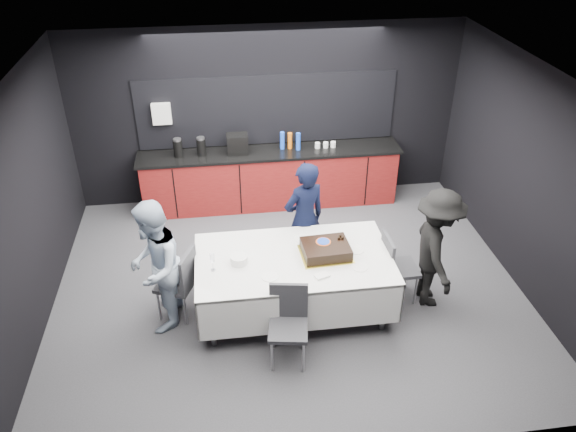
# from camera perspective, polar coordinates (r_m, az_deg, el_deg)

# --- Properties ---
(ground) EXTENTS (6.00, 6.00, 0.00)m
(ground) POSITION_cam_1_polar(r_m,az_deg,el_deg) (7.44, 0.10, -7.27)
(ground) COLOR #3F4044
(ground) RESTS_ON ground
(room_shell) EXTENTS (6.04, 5.04, 2.82)m
(room_shell) POSITION_cam_1_polar(r_m,az_deg,el_deg) (6.42, 0.12, 5.65)
(room_shell) COLOR white
(room_shell) RESTS_ON ground
(kitchenette) EXTENTS (4.10, 0.64, 2.05)m
(kitchenette) POSITION_cam_1_polar(r_m,az_deg,el_deg) (8.98, -1.91, 4.38)
(kitchenette) COLOR maroon
(kitchenette) RESTS_ON ground
(party_table) EXTENTS (2.32, 1.32, 0.78)m
(party_table) POSITION_cam_1_polar(r_m,az_deg,el_deg) (6.73, 0.57, -5.20)
(party_table) COLOR #99999E
(party_table) RESTS_ON ground
(cake_assembly) EXTENTS (0.62, 0.51, 0.18)m
(cake_assembly) POSITION_cam_1_polar(r_m,az_deg,el_deg) (6.67, 3.86, -3.42)
(cake_assembly) COLOR yellow
(cake_assembly) RESTS_ON party_table
(plate_stack) EXTENTS (0.20, 0.20, 0.10)m
(plate_stack) POSITION_cam_1_polar(r_m,az_deg,el_deg) (6.56, -4.99, -4.42)
(plate_stack) COLOR white
(plate_stack) RESTS_ON party_table
(loose_plate_near) EXTENTS (0.19, 0.19, 0.01)m
(loose_plate_near) POSITION_cam_1_polar(r_m,az_deg,el_deg) (6.35, -1.86, -6.19)
(loose_plate_near) COLOR white
(loose_plate_near) RESTS_ON party_table
(loose_plate_right_a) EXTENTS (0.21, 0.21, 0.01)m
(loose_plate_right_a) POSITION_cam_1_polar(r_m,az_deg,el_deg) (6.82, 6.87, -3.39)
(loose_plate_right_a) COLOR white
(loose_plate_right_a) RESTS_ON party_table
(loose_plate_right_b) EXTENTS (0.20, 0.20, 0.01)m
(loose_plate_right_b) POSITION_cam_1_polar(r_m,az_deg,el_deg) (6.55, 7.30, -5.13)
(loose_plate_right_b) COLOR white
(loose_plate_right_b) RESTS_ON party_table
(loose_plate_far) EXTENTS (0.21, 0.21, 0.01)m
(loose_plate_far) POSITION_cam_1_polar(r_m,az_deg,el_deg) (6.97, 1.49, -2.28)
(loose_plate_far) COLOR white
(loose_plate_far) RESTS_ON party_table
(fork_pile) EXTENTS (0.19, 0.15, 0.03)m
(fork_pile) POSITION_cam_1_polar(r_m,az_deg,el_deg) (6.36, 3.46, -6.07)
(fork_pile) COLOR white
(fork_pile) RESTS_ON party_table
(champagne_flute) EXTENTS (0.06, 0.06, 0.22)m
(champagne_flute) POSITION_cam_1_polar(r_m,az_deg,el_deg) (6.42, -7.72, -4.33)
(champagne_flute) COLOR white
(champagne_flute) RESTS_ON party_table
(chair_left) EXTENTS (0.55, 0.55, 0.92)m
(chair_left) POSITION_cam_1_polar(r_m,az_deg,el_deg) (6.83, -10.80, -6.35)
(chair_left) COLOR #2E2F34
(chair_left) RESTS_ON ground
(chair_right) EXTENTS (0.43, 0.43, 0.92)m
(chair_right) POSITION_cam_1_polar(r_m,az_deg,el_deg) (7.08, 10.77, -4.78)
(chair_right) COLOR #2E2F34
(chair_right) RESTS_ON ground
(chair_near) EXTENTS (0.48, 0.48, 0.92)m
(chair_near) POSITION_cam_1_polar(r_m,az_deg,el_deg) (6.20, 0.03, -10.38)
(chair_near) COLOR #2E2F34
(chair_near) RESTS_ON ground
(person_center) EXTENTS (0.70, 0.58, 1.63)m
(person_center) POSITION_cam_1_polar(r_m,az_deg,el_deg) (7.28, 1.67, -0.36)
(person_center) COLOR black
(person_center) RESTS_ON ground
(person_left) EXTENTS (0.71, 0.87, 1.65)m
(person_left) POSITION_cam_1_polar(r_m,az_deg,el_deg) (6.60, -13.37, -5.07)
(person_left) COLOR #A3B6CD
(person_left) RESTS_ON ground
(person_right) EXTENTS (0.68, 1.07, 1.58)m
(person_right) POSITION_cam_1_polar(r_m,az_deg,el_deg) (7.00, 14.79, -3.25)
(person_right) COLOR black
(person_right) RESTS_ON ground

